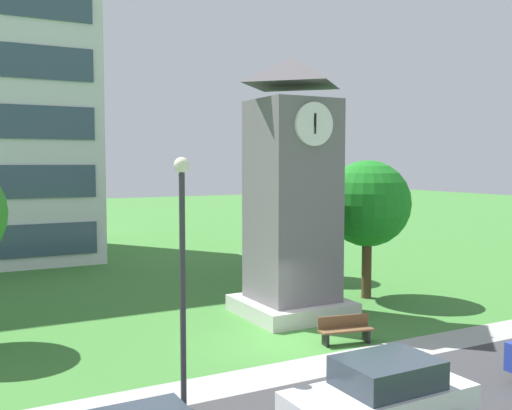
# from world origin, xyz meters

# --- Properties ---
(ground_plane) EXTENTS (160.00, 160.00, 0.00)m
(ground_plane) POSITION_xyz_m (0.00, 0.00, 0.00)
(ground_plane) COLOR #3D7A33
(kerb_strip) EXTENTS (120.00, 1.60, 0.01)m
(kerb_strip) POSITION_xyz_m (0.00, -2.14, 0.00)
(kerb_strip) COLOR #9E9E99
(kerb_strip) RESTS_ON ground
(clock_tower) EXTENTS (3.81, 3.81, 9.74)m
(clock_tower) POSITION_xyz_m (2.03, 3.15, 4.33)
(clock_tower) COLOR slate
(clock_tower) RESTS_ON ground
(park_bench) EXTENTS (1.86, 0.81, 0.88)m
(park_bench) POSITION_xyz_m (1.66, -0.75, 0.46)
(park_bench) COLOR brown
(park_bench) RESTS_ON ground
(street_lamp) EXTENTS (0.36, 0.36, 5.95)m
(street_lamp) POSITION_xyz_m (-4.79, -3.09, 3.69)
(street_lamp) COLOR #333338
(street_lamp) RESTS_ON ground
(tree_by_building) EXTENTS (3.10, 3.10, 5.66)m
(tree_by_building) POSITION_xyz_m (5.86, 9.31, 4.08)
(tree_by_building) COLOR #513823
(tree_by_building) RESTS_ON ground
(tree_near_tower) EXTENTS (3.69, 3.69, 5.93)m
(tree_near_tower) POSITION_xyz_m (6.35, 4.03, 4.06)
(tree_near_tower) COLOR #513823
(tree_near_tower) RESTS_ON ground
(parked_car_white) EXTENTS (4.08, 1.98, 1.69)m
(parked_car_white) POSITION_xyz_m (-1.63, -6.42, 0.86)
(parked_car_white) COLOR silver
(parked_car_white) RESTS_ON ground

